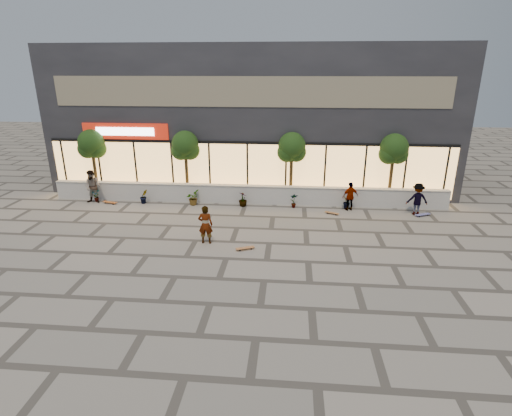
# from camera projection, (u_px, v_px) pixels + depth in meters

# --- Properties ---
(ground) EXTENTS (80.00, 80.00, 0.00)m
(ground) POSITION_uv_depth(u_px,v_px,m) (226.00, 259.00, 15.97)
(ground) COLOR gray
(ground) RESTS_ON ground
(planter_wall) EXTENTS (22.00, 0.42, 1.04)m
(planter_wall) POSITION_uv_depth(u_px,v_px,m) (246.00, 194.00, 22.37)
(planter_wall) COLOR silver
(planter_wall) RESTS_ON ground
(retail_building) EXTENTS (24.00, 9.17, 8.50)m
(retail_building) POSITION_uv_depth(u_px,v_px,m) (255.00, 116.00, 26.29)
(retail_building) COLOR #25252A
(retail_building) RESTS_ON ground
(shrub_a) EXTENTS (0.43, 0.29, 0.81)m
(shrub_a) POSITION_uv_depth(u_px,v_px,m) (96.00, 195.00, 22.61)
(shrub_a) COLOR #183310
(shrub_a) RESTS_ON ground
(shrub_b) EXTENTS (0.57, 0.57, 0.81)m
(shrub_b) POSITION_uv_depth(u_px,v_px,m) (144.00, 196.00, 22.37)
(shrub_b) COLOR #183310
(shrub_b) RESTS_ON ground
(shrub_c) EXTENTS (0.68, 0.77, 0.81)m
(shrub_c) POSITION_uv_depth(u_px,v_px,m) (193.00, 198.00, 22.14)
(shrub_c) COLOR #183310
(shrub_c) RESTS_ON ground
(shrub_d) EXTENTS (0.64, 0.64, 0.81)m
(shrub_d) POSITION_uv_depth(u_px,v_px,m) (243.00, 199.00, 21.91)
(shrub_d) COLOR #183310
(shrub_d) RESTS_ON ground
(shrub_e) EXTENTS (0.46, 0.35, 0.81)m
(shrub_e) POSITION_uv_depth(u_px,v_px,m) (294.00, 201.00, 21.67)
(shrub_e) COLOR #183310
(shrub_e) RESTS_ON ground
(shrub_f) EXTENTS (0.55, 0.57, 0.81)m
(shrub_f) POSITION_uv_depth(u_px,v_px,m) (346.00, 202.00, 21.44)
(shrub_f) COLOR #183310
(shrub_f) RESTS_ON ground
(tree_west) EXTENTS (1.60, 1.50, 3.92)m
(tree_west) POSITION_uv_depth(u_px,v_px,m) (92.00, 146.00, 22.97)
(tree_west) COLOR #453318
(tree_west) RESTS_ON ground
(tree_midwest) EXTENTS (1.60, 1.50, 3.92)m
(tree_midwest) POSITION_uv_depth(u_px,v_px,m) (185.00, 147.00, 22.51)
(tree_midwest) COLOR #453318
(tree_midwest) RESTS_ON ground
(tree_mideast) EXTENTS (1.60, 1.50, 3.92)m
(tree_mideast) POSITION_uv_depth(u_px,v_px,m) (292.00, 149.00, 22.01)
(tree_mideast) COLOR #453318
(tree_mideast) RESTS_ON ground
(tree_east) EXTENTS (1.60, 1.50, 3.92)m
(tree_east) POSITION_uv_depth(u_px,v_px,m) (394.00, 151.00, 21.55)
(tree_east) COLOR #453318
(tree_east) RESTS_ON ground
(skater_center) EXTENTS (0.64, 0.43, 1.71)m
(skater_center) POSITION_uv_depth(u_px,v_px,m) (205.00, 225.00, 17.13)
(skater_center) COLOR white
(skater_center) RESTS_ON ground
(skater_left) EXTENTS (0.92, 0.73, 1.87)m
(skater_left) POSITION_uv_depth(u_px,v_px,m) (93.00, 187.00, 22.29)
(skater_left) COLOR #90855D
(skater_left) RESTS_ON ground
(skater_right_near) EXTENTS (0.98, 0.69, 1.55)m
(skater_right_near) POSITION_uv_depth(u_px,v_px,m) (350.00, 196.00, 21.16)
(skater_right_near) COLOR white
(skater_right_near) RESTS_ON ground
(skater_right_far) EXTENTS (1.11, 0.66, 1.68)m
(skater_right_far) POSITION_uv_depth(u_px,v_px,m) (417.00, 199.00, 20.50)
(skater_right_far) COLOR maroon
(skater_right_far) RESTS_ON ground
(skateboard_center) EXTENTS (0.82, 0.51, 0.10)m
(skateboard_center) POSITION_uv_depth(u_px,v_px,m) (245.00, 248.00, 16.72)
(skateboard_center) COLOR #92592F
(skateboard_center) RESTS_ON ground
(skateboard_left) EXTENTS (0.90, 0.44, 0.10)m
(skateboard_left) POSITION_uv_depth(u_px,v_px,m) (110.00, 202.00, 22.40)
(skateboard_left) COLOR #AF5720
(skateboard_left) RESTS_ON ground
(skateboard_right_near) EXTENTS (0.76, 0.50, 0.09)m
(skateboard_right_near) POSITION_uv_depth(u_px,v_px,m) (332.00, 213.00, 20.80)
(skateboard_right_near) COLOR brown
(skateboard_right_near) RESTS_ON ground
(skateboard_right_far) EXTENTS (0.87, 0.57, 0.10)m
(skateboard_right_far) POSITION_uv_depth(u_px,v_px,m) (423.00, 214.00, 20.53)
(skateboard_right_far) COLOR #55579C
(skateboard_right_far) RESTS_ON ground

